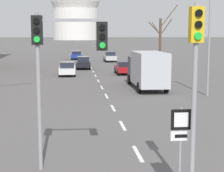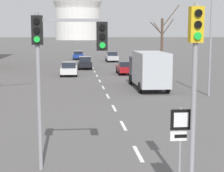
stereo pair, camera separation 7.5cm
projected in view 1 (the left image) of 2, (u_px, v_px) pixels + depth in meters
lane_stripe_1 at (138, 153)px, 14.66m from camera, size 0.16×2.00×0.01m
lane_stripe_2 at (123, 125)px, 19.09m from camera, size 0.16×2.00×0.01m
lane_stripe_3 at (113, 108)px, 23.52m from camera, size 0.16×2.00×0.01m
lane_stripe_4 at (107, 96)px, 27.95m from camera, size 0.16×2.00×0.01m
lane_stripe_5 at (102, 87)px, 32.38m from camera, size 0.16×2.00×0.01m
lane_stripe_6 at (98, 81)px, 36.81m from camera, size 0.16×2.00×0.01m
lane_stripe_7 at (95, 76)px, 41.24m from camera, size 0.16×2.00×0.01m
lane_stripe_8 at (93, 72)px, 45.67m from camera, size 0.16×2.00×0.01m
lane_stripe_9 at (91, 68)px, 50.10m from camera, size 0.16×2.00×0.01m
lane_stripe_10 at (90, 65)px, 54.53m from camera, size 0.16×2.00×0.01m
lane_stripe_11 at (88, 63)px, 58.96m from camera, size 0.16×2.00×0.01m
lane_stripe_12 at (87, 61)px, 63.39m from camera, size 0.16×2.00×0.01m
lane_stripe_13 at (86, 59)px, 67.82m from camera, size 0.16×2.00×0.01m
traffic_signal_centre_tall at (195, 66)px, 10.19m from camera, size 0.36×0.34×5.49m
traffic_signal_near_left at (60, 51)px, 12.46m from camera, size 2.50×0.34×5.36m
route_sign_post at (181, 135)px, 10.77m from camera, size 0.60×0.08×2.58m
street_lamp_right at (205, 30)px, 27.40m from camera, size 1.86×0.36×8.06m
sedan_near_left at (76, 55)px, 66.92m from camera, size 1.94×4.42×1.48m
sedan_near_right at (124, 67)px, 42.75m from camera, size 1.85×4.04×1.48m
sedan_mid_centre at (83, 63)px, 48.85m from camera, size 1.84×3.95×1.65m
sedan_far_left at (110, 57)px, 61.36m from camera, size 1.88×4.56×1.65m
sedan_far_right at (67, 69)px, 41.42m from camera, size 1.84×4.45×1.52m
delivery_truck at (147, 69)px, 31.40m from camera, size 2.44×7.20×3.14m
bare_tree_right_near at (160, 41)px, 46.14m from camera, size 3.82×2.78×8.09m
capitol_dome at (75, 5)px, 249.77m from camera, size 33.72×33.72×47.63m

